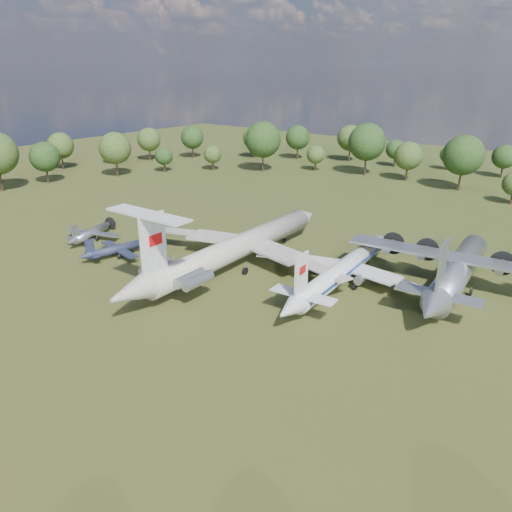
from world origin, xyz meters
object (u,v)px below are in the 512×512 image
Objects in this scene: tu104_jet at (343,272)px; an12_transport at (457,275)px; il62_airliner at (238,251)px; person_on_il62 at (172,258)px; small_prop_northwest at (91,234)px; small_prop_west at (117,251)px.

tu104_jet is 16.49m from an12_transport.
il62_airliner reaches higher than an12_transport.
person_on_il62 is at bearing -144.05° from an12_transport.
an12_transport is 41.44m from person_on_il62.
tu104_jet is 2.69× the size of small_prop_northwest.
small_prop_west is 21.05m from person_on_il62.
an12_transport reaches higher than tu104_jet.
small_prop_west is (-50.51, -22.67, -1.39)m from an12_transport.
small_prop_northwest is (-47.62, -11.50, -0.89)m from tu104_jet.
person_on_il62 is (0.60, -14.68, 3.45)m from il62_airliner.
small_prop_west is at bearing -161.89° from an12_transport.
small_prop_northwest is at bearing -168.00° from an12_transport.
il62_airliner is at bearing -170.83° from tu104_jet.
small_prop_west is at bearing -33.53° from small_prop_northwest.
tu104_jet is (17.21, 4.34, -0.67)m from il62_airliner.
small_prop_west is at bearing -163.88° from tu104_jet.
small_prop_west and small_prop_northwest have the same top height.
tu104_jet is 2.69× the size of small_prop_west.
person_on_il62 is at bearing -34.25° from small_prop_northwest.
small_prop_west is (-36.44, -14.07, -0.89)m from tu104_jet.
small_prop_west is 8.76× the size of person_on_il62.
tu104_jet is 39.07m from small_prop_west.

